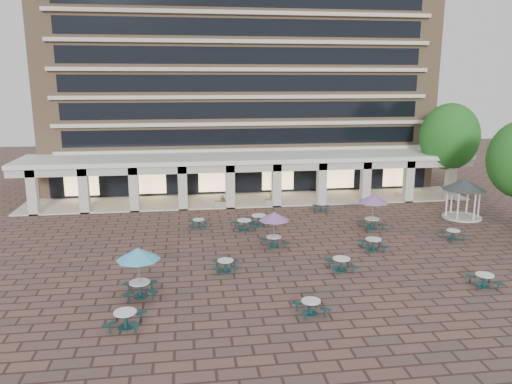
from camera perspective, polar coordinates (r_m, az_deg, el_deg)
The scene contains 21 objects.
ground at distance 33.75m, azimuth 2.55°, elevation -6.89°, with size 120.00×120.00×0.00m, color brown.
apartment_building at distance 57.04m, azimuth -2.12°, elevation 13.97°, with size 40.00×15.50×25.20m.
retail_arcade at distance 47.16m, azimuth -0.69°, elevation 2.54°, with size 42.00×6.60×4.40m.
picnic_table_0 at distance 24.67m, azimuth -14.70°, elevation -13.77°, with size 1.98×1.98×0.80m.
picnic_table_1 at distance 25.32m, azimuth 6.29°, elevation -12.81°, with size 1.81×1.81×0.72m.
picnic_table_2 at distance 30.87m, azimuth 9.72°, elevation -8.02°, with size 1.84×1.84×0.80m.
picnic_table_3 at distance 30.94m, azimuth 24.64°, elevation -9.06°, with size 1.83×1.83×0.74m.
picnic_table_4 at distance 27.05m, azimuth -13.31°, elevation -7.11°, with size 2.34×2.34×2.70m.
picnic_table_5 at distance 30.39m, azimuth -3.50°, elevation -8.28°, with size 1.73×1.73×0.73m.
picnic_table_6 at distance 34.12m, azimuth 2.08°, elevation -2.95°, with size 2.15×2.15×2.49m.
picnic_table_7 at distance 38.89m, azimuth 21.60°, elevation -4.48°, with size 1.79×1.79×0.71m.
picnic_table_8 at distance 39.29m, azimuth -6.58°, elevation -3.50°, with size 1.65×1.65×0.68m.
picnic_table_9 at distance 38.36m, azimuth -1.34°, elevation -3.68°, with size 2.02×2.02×0.83m.
picnic_table_10 at distance 34.88m, azimuth 13.26°, elevation -5.73°, with size 1.93×1.93×0.81m.
picnic_table_11 at distance 39.29m, azimuth 13.23°, elevation -0.91°, with size 2.34×2.34×2.71m.
picnic_table_12 at distance 39.58m, azimuth 0.31°, elevation -3.14°, with size 2.11×2.11×0.86m.
picnic_table_13 at distance 44.21m, azimuth 7.46°, elevation -1.68°, with size 1.81×1.81×0.69m.
gazebo at distance 44.77m, azimuth 22.69°, elevation 0.34°, with size 3.56×3.56×3.31m.
tree_east_c at distance 51.17m, azimuth 21.24°, elevation 5.90°, with size 5.53×5.53×9.21m.
planter_left at distance 45.58m, azimuth -3.80°, elevation -1.15°, with size 1.50×0.60×1.16m.
planter_right at distance 46.10m, azimuth 1.96°, elevation -0.80°, with size 1.50×0.85×1.32m.
Camera 1 is at (-5.90, -31.26, 11.29)m, focal length 35.00 mm.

